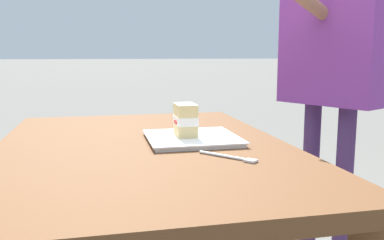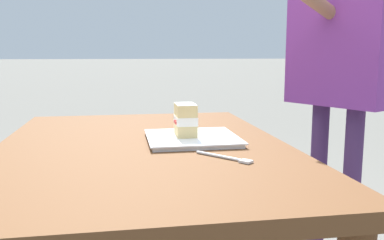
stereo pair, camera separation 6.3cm
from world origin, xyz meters
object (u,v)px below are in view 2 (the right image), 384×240
(cake_slice, at_px, (185,120))
(diner_person, at_px, (341,43))
(dessert_plate, at_px, (192,138))
(dessert_fork, at_px, (227,158))
(patio_table, at_px, (144,179))

(cake_slice, bearing_deg, diner_person, 115.68)
(dessert_plate, xyz_separation_m, dessert_fork, (0.24, 0.05, -0.00))
(patio_table, distance_m, dessert_fork, 0.32)
(patio_table, relative_size, cake_slice, 12.44)
(patio_table, bearing_deg, dessert_fork, 41.96)
(dessert_plate, bearing_deg, patio_table, -85.28)
(patio_table, xyz_separation_m, dessert_fork, (0.22, 0.20, 0.11))
(dessert_fork, height_order, diner_person, diner_person)
(cake_slice, xyz_separation_m, diner_person, (-0.33, 0.69, 0.25))
(cake_slice, relative_size, dessert_fork, 0.71)
(patio_table, xyz_separation_m, cake_slice, (-0.02, 0.13, 0.17))
(patio_table, bearing_deg, dessert_plate, 94.72)
(dessert_fork, xyz_separation_m, diner_person, (-0.57, 0.62, 0.31))
(dessert_plate, xyz_separation_m, diner_person, (-0.34, 0.67, 0.30))
(patio_table, relative_size, dessert_fork, 8.83)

